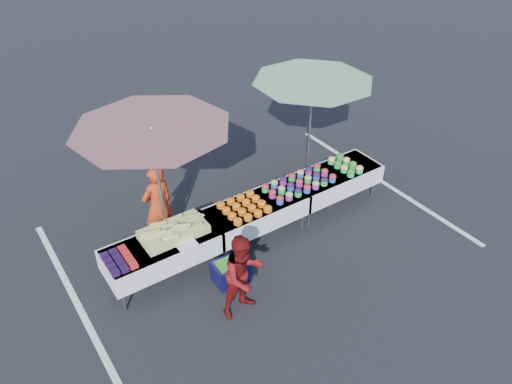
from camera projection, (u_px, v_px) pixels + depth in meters
ground at (256, 237)px, 9.05m from camera, size 80.00×80.00×0.00m
stripe_left at (82, 314)px, 7.58m from camera, size 0.10×5.00×0.00m
stripe_right at (381, 181)px, 10.52m from camera, size 0.10×5.00×0.00m
table_left at (162, 251)px, 7.89m from camera, size 1.86×0.81×0.75m
table_center at (256, 211)px, 8.71m from camera, size 1.86×0.81×0.75m
table_right at (334, 179)px, 9.54m from camera, size 1.86×0.81×0.75m
berry_punnets at (119, 261)px, 7.40m from camera, size 0.40×0.54×0.08m
corn_pile at (174, 231)px, 7.89m from camera, size 1.16×0.57×0.26m
plastic_bags at (187, 245)px, 7.71m from camera, size 0.30×0.25×0.05m
carrot_bowls at (244, 207)px, 8.47m from camera, size 0.75×0.69×0.11m
potato_cups at (299, 182)px, 9.01m from camera, size 1.34×0.58×0.16m
bean_baskets at (345, 165)px, 9.51m from camera, size 0.36×0.68×0.15m
vendor at (158, 205)px, 8.52m from camera, size 0.62×0.46×1.57m
customer at (244, 275)px, 7.27m from camera, size 0.73×0.59×1.41m
umbrella_left at (153, 140)px, 7.41m from camera, size 2.82×2.82×2.48m
umbrella_right at (312, 91)px, 9.20m from camera, size 3.01×3.01×2.32m
storage_bin at (231, 271)px, 8.07m from camera, size 0.59×0.45×0.37m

